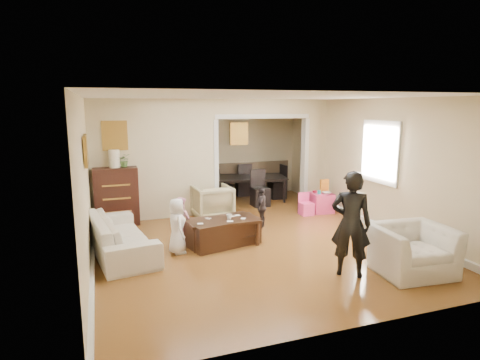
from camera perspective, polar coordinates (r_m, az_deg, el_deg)
name	(u,v)px	position (r m, az deg, el deg)	size (l,w,h in m)	color
floor	(243,236)	(7.86, 0.48, -7.80)	(7.00, 7.00, 0.00)	#935F26
partition_left	(156,160)	(8.98, -11.74, 2.79)	(2.75, 0.18, 2.60)	beige
partition_right	(313,153)	(10.21, 10.23, 3.75)	(0.55, 0.18, 2.60)	beige
partition_header	(262,107)	(9.54, 3.12, 10.21)	(2.22, 0.18, 0.35)	beige
window_pane	(380,152)	(8.51, 19.08, 3.72)	(0.03, 0.95, 1.10)	white
framed_art_partition	(115,136)	(8.76, -17.17, 5.98)	(0.45, 0.03, 0.55)	brown
framed_art_sofa_wall	(86,150)	(6.47, -20.84, 3.89)	(0.03, 0.55, 0.40)	brown
framed_art_alcove	(239,134)	(11.10, -0.15, 6.51)	(0.45, 0.03, 0.55)	brown
sofa	(120,235)	(7.17, -16.48, -7.39)	(2.17, 0.85, 0.63)	beige
armchair_back	(212,202)	(8.93, -3.90, -3.13)	(0.79, 0.81, 0.74)	tan
armchair_front	(411,250)	(6.61, 22.91, -9.02)	(1.09, 0.95, 0.71)	beige
dresser	(116,196)	(8.82, -16.96, -2.18)	(0.88, 0.49, 1.21)	black
table_lamp	(114,159)	(8.69, -17.24, 2.88)	(0.22, 0.22, 0.36)	#FFF2CF
potted_plant	(124,160)	(8.70, -15.90, 2.67)	(0.25, 0.21, 0.27)	#476E30
coffee_table	(223,232)	(7.32, -2.39, -7.28)	(1.24, 0.62, 0.47)	#341A10
coffee_cup	(229,217)	(7.23, -1.53, -5.19)	(0.10, 0.10, 0.10)	silver
play_table	(321,203)	(9.68, 11.36, -3.12)	(0.47, 0.47, 0.45)	#DF3A75
cereal_box	(324,186)	(9.74, 11.75, -0.79)	(0.20, 0.07, 0.30)	yellow
cyan_cup	(319,192)	(9.53, 11.05, -1.69)	(0.08, 0.08, 0.08)	#27C5C4
toy_block	(315,191)	(9.66, 10.44, -1.59)	(0.08, 0.06, 0.05)	red
play_bowl	(326,193)	(9.55, 12.03, -1.79)	(0.20, 0.20, 0.05)	silver
dining_table	(251,188)	(10.64, 1.55, -1.20)	(1.79, 1.00, 0.63)	black
adult_person	(351,224)	(6.09, 15.30, -5.95)	(0.57, 0.37, 1.56)	black
child_kneel_a	(177,226)	(6.93, -8.83, -6.39)	(0.46, 0.30, 0.94)	white
child_kneel_b	(181,220)	(7.39, -8.31, -5.64)	(0.42, 0.32, 0.86)	pink
child_toddler	(262,207)	(8.29, 3.06, -3.84)	(0.49, 0.20, 0.83)	black
craft_papers	(223,219)	(7.27, -2.35, -5.48)	(0.91, 0.43, 0.00)	white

